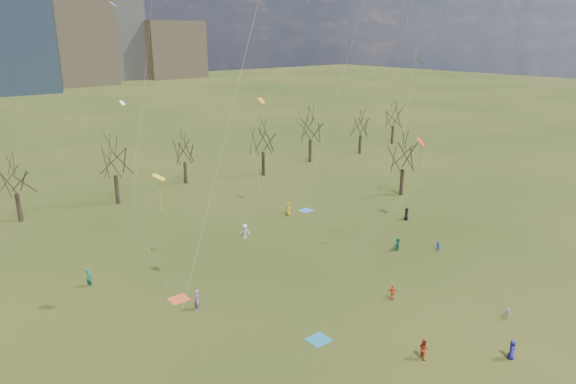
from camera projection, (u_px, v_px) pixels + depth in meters
ground at (375, 300)px, 44.77m from camera, size 500.00×500.00×0.00m
bare_tree_row at (171, 156)px, 70.35m from camera, size 113.04×29.80×9.50m
blanket_teal at (319, 340)px, 38.94m from camera, size 1.60×1.50×0.03m
blanket_navy at (306, 210)px, 67.30m from camera, size 1.60×1.50×0.03m
blanket_crimson at (179, 299)px, 44.87m from camera, size 1.60×1.50×0.03m
person_0 at (512, 349)px, 36.51m from camera, size 0.86×0.72×1.50m
person_2 at (424, 349)px, 36.55m from camera, size 0.80×0.90×1.54m
person_3 at (507, 313)px, 41.69m from camera, size 0.60×0.72×0.97m
person_4 at (393, 293)px, 44.53m from camera, size 0.87×0.83×1.45m
person_5 at (398, 244)px, 54.70m from camera, size 1.41×0.88×1.45m
person_6 at (407, 214)px, 63.63m from camera, size 0.89×0.72×1.59m
person_7 at (197, 300)px, 42.94m from camera, size 0.54×0.72×1.78m
person_8 at (438, 247)px, 54.50m from camera, size 0.54×0.63×1.14m
person_9 at (245, 231)px, 57.94m from camera, size 1.23×1.23×1.71m
person_12 at (288, 209)px, 65.32m from camera, size 0.76×0.95×1.70m
person_13 at (89, 277)px, 46.94m from camera, size 0.70×0.78×1.80m
kites_airborne at (298, 129)px, 55.63m from camera, size 72.29×40.99×26.78m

